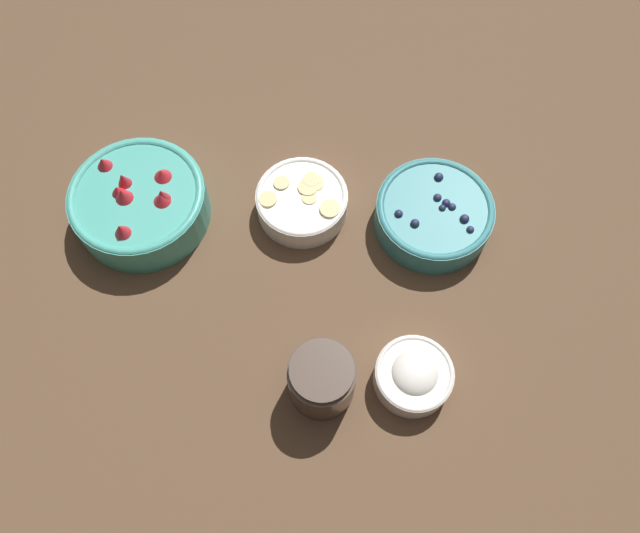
# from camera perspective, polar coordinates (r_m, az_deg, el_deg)

# --- Properties ---
(ground_plane) EXTENTS (4.00, 4.00, 0.00)m
(ground_plane) POSITION_cam_1_polar(r_m,az_deg,el_deg) (1.01, -3.69, 1.30)
(ground_plane) COLOR brown
(bowl_strawberries) EXTENTS (0.22, 0.22, 0.09)m
(bowl_strawberries) POSITION_cam_1_polar(r_m,az_deg,el_deg) (1.05, -16.18, 5.69)
(bowl_strawberries) COLOR #47AD9E
(bowl_strawberries) RESTS_ON ground_plane
(bowl_blueberries) EXTENTS (0.19, 0.19, 0.06)m
(bowl_blueberries) POSITION_cam_1_polar(r_m,az_deg,el_deg) (1.03, 10.37, 4.79)
(bowl_blueberries) COLOR teal
(bowl_blueberries) RESTS_ON ground_plane
(bowl_bananas) EXTENTS (0.15, 0.15, 0.05)m
(bowl_bananas) POSITION_cam_1_polar(r_m,az_deg,el_deg) (1.03, -1.66, 6.02)
(bowl_bananas) COLOR white
(bowl_bananas) RESTS_ON ground_plane
(bowl_cream) EXTENTS (0.11, 0.11, 0.06)m
(bowl_cream) POSITION_cam_1_polar(r_m,az_deg,el_deg) (0.92, 8.55, -9.83)
(bowl_cream) COLOR silver
(bowl_cream) RESTS_ON ground_plane
(jar_chocolate) EXTENTS (0.10, 0.10, 0.10)m
(jar_chocolate) POSITION_cam_1_polar(r_m,az_deg,el_deg) (0.89, 0.15, -10.34)
(jar_chocolate) COLOR #4C3D33
(jar_chocolate) RESTS_ON ground_plane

